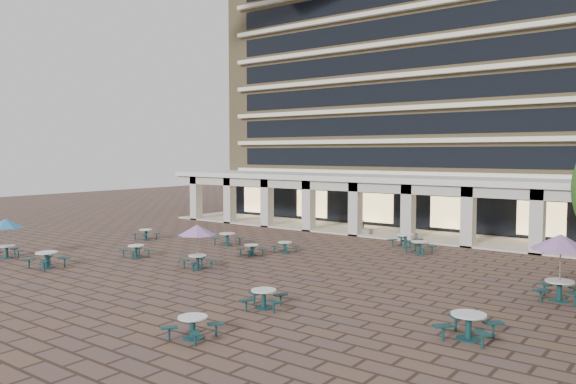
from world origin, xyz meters
name	(u,v)px	position (x,y,z in m)	size (l,w,h in m)	color
ground	(274,266)	(0.00, 0.00, 0.00)	(120.00, 120.00, 0.00)	brown
apartment_building	(451,80)	(0.00, 25.47, 12.60)	(40.00, 15.50, 25.20)	#927A52
retail_arcade	(396,195)	(0.00, 14.80, 3.00)	(42.00, 6.60, 4.40)	white
picnic_table_0	(47,258)	(-9.32, -7.75, 0.51)	(2.07, 2.07, 0.86)	#14393D
picnic_table_1	(136,250)	(-8.04, -2.91, 0.43)	(1.72, 1.72, 0.71)	#14393D
picnic_table_2	(193,325)	(5.34, -11.00, 0.44)	(1.81, 1.81, 0.74)	#14393D
picnic_table_3	(264,297)	(4.91, -6.80, 0.45)	(2.06, 2.06, 0.75)	#14393D
picnic_table_4	(6,225)	(-14.00, -7.57, 1.93)	(1.97, 1.97, 2.28)	#14393D
picnic_table_5	(252,249)	(-2.98, 1.63, 0.39)	(1.70, 1.70, 0.65)	#14393D
picnic_table_6	(197,232)	(-2.76, -3.01, 1.97)	(2.01, 2.01, 2.32)	#14393D
picnic_table_7	(468,324)	(12.65, -5.59, 0.52)	(1.99, 1.99, 0.87)	#14393D
picnic_table_8	(146,233)	(-13.07, 1.84, 0.43)	(1.63, 1.63, 0.71)	#14393D
picnic_table_9	(227,238)	(-6.75, 3.52, 0.48)	(1.83, 1.83, 0.80)	#14393D
picnic_table_10	(419,246)	(4.81, 8.24, 0.46)	(1.81, 1.81, 0.77)	#14393D
picnic_table_11	(561,245)	(14.00, 1.44, 2.36)	(2.40, 2.40, 2.78)	#14393D
picnic_table_12	(285,246)	(-2.00, 3.65, 0.39)	(1.48, 1.48, 0.65)	#14393D
picnic_table_13	(405,239)	(3.06, 10.00, 0.50)	(1.89, 1.89, 0.84)	#14393D
planter_left	(362,229)	(-1.82, 12.90, 0.44)	(1.50, 0.68, 1.18)	gray
planter_right	(406,232)	(1.76, 12.90, 0.56)	(1.50, 0.68, 1.33)	gray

